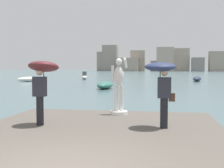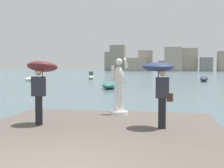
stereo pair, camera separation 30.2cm
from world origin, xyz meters
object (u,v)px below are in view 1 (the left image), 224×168
Objects in this scene: statue_white_figure at (119,90)px; boat_far at (29,79)px; onlooker_left at (42,75)px; boat_rightward at (197,79)px; boat_mid at (105,85)px; onlooker_right at (162,77)px; boat_near at (85,77)px.

statue_white_figure reaches higher than boat_far.
boat_far is at bearing 115.69° from onlooker_left.
statue_white_figure is 0.56× the size of boat_rightward.
boat_mid is 20.05m from boat_rightward.
boat_rightward is at bearing 81.48° from onlooker_right.
boat_near is at bearing 109.69° from boat_mid.
statue_white_figure reaches higher than onlooker_left.
boat_far is (-13.74, 12.33, -0.01)m from boat_mid.
boat_near is (-13.03, 41.20, -1.43)m from onlooker_right.
statue_white_figure is at bearing 49.13° from onlooker_left.
boat_rightward is (5.49, 36.69, -1.49)m from onlooker_right.
boat_far is (-6.10, -9.02, -0.11)m from boat_near.
boat_rightward is at bearing -13.69° from boat_near.
onlooker_left is 0.60× the size of boat_near.
onlooker_right is at bearing -59.27° from boat_far.
boat_rightward is at bearing 78.45° from statue_white_figure.
statue_white_figure is at bearing -101.55° from boat_rightward.
onlooker_left reaches higher than onlooker_right.
boat_far is at bearing -124.06° from boat_near.
onlooker_right is at bearing -74.80° from boat_mid.
boat_far is at bearing 138.09° from boat_mid.
onlooker_right is 43.24m from boat_near.
statue_white_figure is 2.75m from onlooker_right.
onlooker_right is 0.55× the size of boat_far.
onlooker_left is 3.58m from onlooker_right.
boat_near is at bearing 55.94° from boat_far.
statue_white_figure reaches higher than boat_rightward.
onlooker_left is at bearing -84.82° from boat_mid.
boat_rightward is at bearing 10.36° from boat_far.
statue_white_figure is 1.06× the size of onlooker_left.
boat_far is (-17.57, 29.99, -0.97)m from statue_white_figure.
statue_white_figure is 18.10m from boat_mid.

